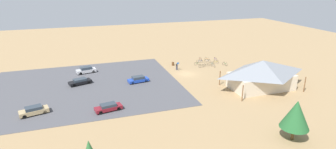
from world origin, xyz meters
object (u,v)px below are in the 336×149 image
(bicycle_red_near_porch, at_px, (200,59))
(car_maroon_by_curb, at_px, (108,107))
(visitor_crossing_yard, at_px, (177,66))
(bicycle_green_near_sign, at_px, (225,64))
(bicycle_orange_back_row, at_px, (207,59))
(bicycle_black_yard_left, at_px, (207,65))
(car_silver_end_stall, at_px, (86,70))
(bicycle_purple_yard_right, at_px, (216,59))
(bicycle_black_by_bin, at_px, (202,66))
(bicycle_white_front_row, at_px, (208,61))
(bicycle_silver_yard_center, at_px, (213,66))
(car_black_aisle_side, at_px, (80,81))
(bike_pavilion, at_px, (262,73))
(pine_east, at_px, (296,114))
(trash_bin, at_px, (173,64))
(bicycle_blue_edge_south, at_px, (200,61))
(car_tan_second_row, at_px, (34,111))
(bicycle_teal_lone_west, at_px, (212,64))
(bicycle_green_mid_cluster, at_px, (197,64))
(car_blue_inner_stall, at_px, (138,79))
(lot_sign, at_px, (178,65))
(bicycle_yellow_lone_east, at_px, (216,62))

(bicycle_red_near_porch, height_order, car_maroon_by_curb, car_maroon_by_curb)
(visitor_crossing_yard, bearing_deg, bicycle_green_near_sign, 178.16)
(bicycle_orange_back_row, bearing_deg, bicycle_green_near_sign, 111.43)
(bicycle_black_yard_left, relative_size, car_silver_end_stall, 0.36)
(bicycle_purple_yard_right, height_order, car_maroon_by_curb, car_maroon_by_curb)
(bicycle_orange_back_row, relative_size, bicycle_black_by_bin, 0.88)
(bicycle_purple_yard_right, distance_m, bicycle_white_front_row, 2.98)
(bicycle_silver_yard_center, height_order, car_maroon_by_curb, car_maroon_by_curb)
(bicycle_red_near_porch, bearing_deg, car_black_aisle_side, 15.35)
(bicycle_orange_back_row, bearing_deg, bike_pavilion, 93.24)
(pine_east, bearing_deg, car_maroon_by_curb, -35.96)
(bicycle_green_near_sign, bearing_deg, bicycle_orange_back_row, -68.57)
(trash_bin, relative_size, pine_east, 0.15)
(bicycle_blue_edge_south, distance_m, car_maroon_by_curb, 34.33)
(pine_east, xyz_separation_m, car_tan_second_row, (35.22, -19.44, -3.11))
(bike_pavilion, relative_size, bicycle_teal_lone_west, 8.87)
(bicycle_purple_yard_right, bearing_deg, bicycle_teal_lone_west, 48.91)
(bicycle_red_near_porch, bearing_deg, bicycle_green_near_sign, 123.70)
(car_maroon_by_curb, bearing_deg, pine_east, 144.04)
(bike_pavilion, xyz_separation_m, bicycle_teal_lone_west, (1.97, -18.00, -2.97))
(bicycle_blue_edge_south, bearing_deg, car_black_aisle_side, 12.62)
(bicycle_blue_edge_south, distance_m, bicycle_white_front_row, 2.18)
(car_silver_end_stall, height_order, car_black_aisle_side, car_silver_end_stall)
(bike_pavilion, distance_m, bicycle_teal_lone_west, 18.34)
(bike_pavilion, bearing_deg, bicycle_purple_yard_right, -92.36)
(bicycle_green_mid_cluster, relative_size, car_tan_second_row, 0.36)
(visitor_crossing_yard, bearing_deg, car_maroon_by_curb, 43.14)
(bicycle_orange_back_row, height_order, bicycle_black_by_bin, bicycle_black_by_bin)
(car_blue_inner_stall, bearing_deg, bicycle_blue_edge_south, -153.27)
(bike_pavilion, bearing_deg, bicycle_black_yard_left, -77.57)
(trash_bin, height_order, visitor_crossing_yard, visitor_crossing_yard)
(bicycle_orange_back_row, distance_m, car_tan_second_row, 46.31)
(bicycle_teal_lone_west, height_order, car_black_aisle_side, car_black_aisle_side)
(lot_sign, xyz_separation_m, car_blue_inner_stall, (11.02, 4.97, -0.69))
(pine_east, height_order, bicycle_silver_yard_center, pine_east)
(pine_east, xyz_separation_m, bicycle_white_front_row, (-5.56, -38.09, -3.47))
(trash_bin, distance_m, bicycle_yellow_lone_east, 11.66)
(car_silver_end_stall, distance_m, car_blue_inner_stall, 14.54)
(bike_pavilion, distance_m, pine_east, 19.20)
(car_black_aisle_side, bearing_deg, car_blue_inner_stall, 167.73)
(bicycle_teal_lone_west, bearing_deg, bicycle_orange_back_row, -99.19)
(car_blue_inner_stall, bearing_deg, pine_east, 118.35)
(car_maroon_by_curb, bearing_deg, bicycle_red_near_porch, -140.01)
(car_maroon_by_curb, bearing_deg, bicycle_green_near_sign, -151.78)
(bicycle_white_front_row, xyz_separation_m, bicycle_silver_yard_center, (0.49, 4.24, -0.06))
(bicycle_teal_lone_west, distance_m, car_black_aisle_side, 33.45)
(bicycle_green_mid_cluster, distance_m, bicycle_blue_edge_south, 2.32)
(bicycle_green_mid_cluster, bearing_deg, car_tan_second_row, 24.94)
(bicycle_black_yard_left, relative_size, car_maroon_by_curb, 0.36)
(bicycle_orange_back_row, bearing_deg, lot_sign, 29.57)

